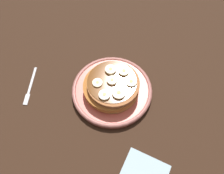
# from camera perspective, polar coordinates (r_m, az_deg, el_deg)

# --- Properties ---
(ground_plane) EXTENTS (1.40, 1.40, 0.03)m
(ground_plane) POSITION_cam_1_polar(r_m,az_deg,el_deg) (0.70, 0.00, -1.88)
(ground_plane) COLOR black
(plate) EXTENTS (0.23, 0.23, 0.02)m
(plate) POSITION_cam_1_polar(r_m,az_deg,el_deg) (0.67, 0.00, -0.83)
(plate) COLOR #CC594C
(plate) RESTS_ON ground_plane
(pancake_stack) EXTENTS (0.16, 0.16, 0.05)m
(pancake_stack) POSITION_cam_1_polar(r_m,az_deg,el_deg) (0.65, -0.10, 0.09)
(pancake_stack) COLOR #B68547
(pancake_stack) RESTS_ON plate
(banana_slice_0) EXTENTS (0.03, 0.03, 0.01)m
(banana_slice_0) POSITION_cam_1_polar(r_m,az_deg,el_deg) (0.63, 0.32, 1.85)
(banana_slice_0) COLOR #F2E1BE
(banana_slice_0) RESTS_ON pancake_stack
(banana_slice_1) EXTENTS (0.04, 0.04, 0.01)m
(banana_slice_1) POSITION_cam_1_polar(r_m,az_deg,el_deg) (0.61, 1.68, -1.56)
(banana_slice_1) COLOR #F7E6C0
(banana_slice_1) RESTS_ON pancake_stack
(banana_slice_2) EXTENTS (0.03, 0.03, 0.01)m
(banana_slice_2) POSITION_cam_1_polar(r_m,az_deg,el_deg) (0.65, -0.34, 4.26)
(banana_slice_2) COLOR beige
(banana_slice_2) RESTS_ON pancake_stack
(banana_slice_3) EXTENTS (0.03, 0.03, 0.01)m
(banana_slice_3) POSITION_cam_1_polar(r_m,az_deg,el_deg) (0.64, 2.99, 3.82)
(banana_slice_3) COLOR #F3F0BD
(banana_slice_3) RESTS_ON pancake_stack
(banana_slice_4) EXTENTS (0.03, 0.03, 0.01)m
(banana_slice_4) POSITION_cam_1_polar(r_m,az_deg,el_deg) (0.61, -1.88, -1.97)
(banana_slice_4) COLOR beige
(banana_slice_4) RESTS_ON pancake_stack
(banana_slice_5) EXTENTS (0.03, 0.03, 0.01)m
(banana_slice_5) POSITION_cam_1_polar(r_m,az_deg,el_deg) (0.63, -3.61, 1.02)
(banana_slice_5) COLOR #F9E7BB
(banana_slice_5) RESTS_ON pancake_stack
(banana_slice_6) EXTENTS (0.03, 0.03, 0.01)m
(banana_slice_6) POSITION_cam_1_polar(r_m,az_deg,el_deg) (0.63, 4.73, 1.27)
(banana_slice_6) COLOR #EEE6C3
(banana_slice_6) RESTS_ON pancake_stack
(fork) EXTENTS (0.10, 0.10, 0.01)m
(fork) POSITION_cam_1_polar(r_m,az_deg,el_deg) (0.73, -19.59, -0.14)
(fork) COLOR silver
(fork) RESTS_ON ground_plane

